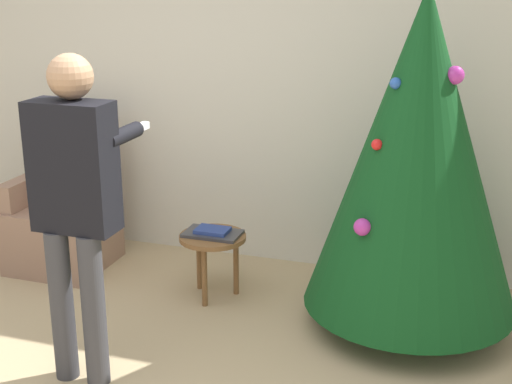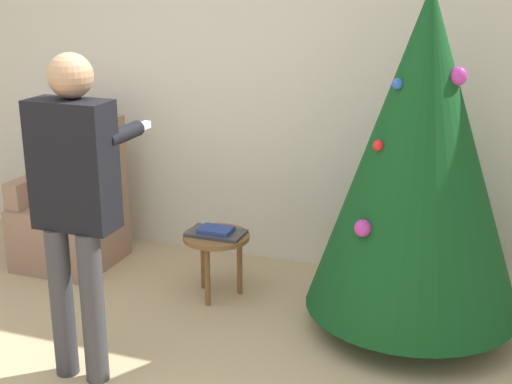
# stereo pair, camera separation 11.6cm
# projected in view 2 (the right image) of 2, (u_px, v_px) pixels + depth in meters

# --- Properties ---
(wall_back) EXTENTS (8.00, 0.06, 2.70)m
(wall_back) POSITION_uv_depth(u_px,v_px,m) (240.00, 73.00, 4.99)
(wall_back) COLOR beige
(wall_back) RESTS_ON ground_plane
(christmas_tree) EXTENTS (1.24, 1.24, 1.99)m
(christmas_tree) POSITION_uv_depth(u_px,v_px,m) (421.00, 154.00, 3.95)
(christmas_tree) COLOR brown
(christmas_tree) RESTS_ON ground_plane
(armchair) EXTENTS (0.63, 0.64, 1.06)m
(armchair) POSITION_uv_depth(u_px,v_px,m) (72.00, 213.00, 5.14)
(armchair) COLOR #93705B
(armchair) RESTS_ON ground_plane
(person_standing) EXTENTS (0.43, 0.57, 1.68)m
(person_standing) POSITION_uv_depth(u_px,v_px,m) (75.00, 191.00, 3.51)
(person_standing) COLOR #38383D
(person_standing) RESTS_ON ground_plane
(side_stool) EXTENTS (0.43, 0.43, 0.43)m
(side_stool) POSITION_uv_depth(u_px,v_px,m) (216.00, 243.00, 4.58)
(side_stool) COLOR brown
(side_stool) RESTS_ON ground_plane
(laptop) EXTENTS (0.36, 0.22, 0.02)m
(laptop) POSITION_uv_depth(u_px,v_px,m) (216.00, 233.00, 4.56)
(laptop) COLOR #38383D
(laptop) RESTS_ON side_stool
(book) EXTENTS (0.21, 0.15, 0.02)m
(book) POSITION_uv_depth(u_px,v_px,m) (216.00, 230.00, 4.55)
(book) COLOR navy
(book) RESTS_ON laptop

